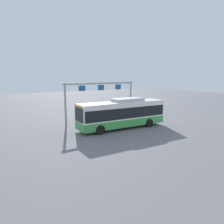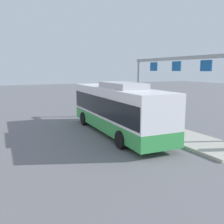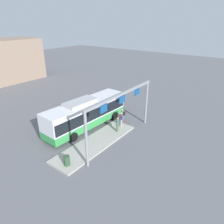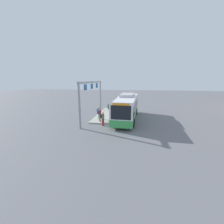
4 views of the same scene
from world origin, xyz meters
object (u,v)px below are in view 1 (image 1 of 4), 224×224
at_px(person_boarding, 85,120).
at_px(trash_bin, 142,113).
at_px(person_waiting_near, 99,115).
at_px(person_waiting_mid, 92,117).
at_px(bus_main, 122,113).

xyz_separation_m(person_boarding, trash_bin, (-9.69, -0.95, -0.28)).
bearing_deg(person_waiting_near, trash_bin, 57.14).
relative_size(person_waiting_mid, trash_bin, 1.86).
bearing_deg(bus_main, person_boarding, -34.16).
relative_size(person_boarding, person_waiting_mid, 1.00).
bearing_deg(bus_main, person_waiting_near, -72.07).
distance_m(person_boarding, person_waiting_mid, 1.38).
relative_size(bus_main, person_waiting_mid, 6.41).
height_order(person_waiting_near, person_waiting_mid, same).
height_order(person_boarding, trash_bin, person_boarding).
relative_size(person_boarding, trash_bin, 1.86).
xyz_separation_m(bus_main, person_waiting_mid, (2.24, -3.24, -0.76)).
distance_m(person_boarding, trash_bin, 9.74).
bearing_deg(person_waiting_near, bus_main, -16.99).
height_order(person_boarding, person_waiting_near, person_waiting_near).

